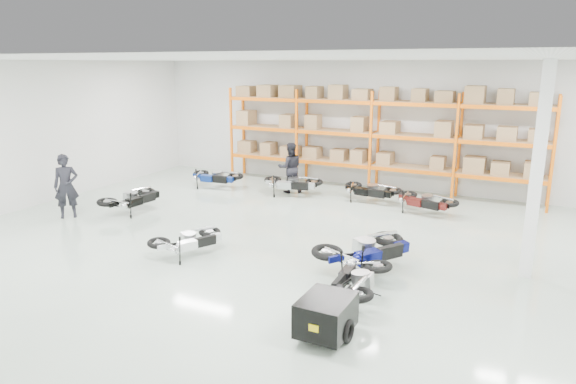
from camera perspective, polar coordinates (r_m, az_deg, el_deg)
The scene contains 14 objects.
room at distance 12.21m, azimuth 0.76°, elevation 3.97°, with size 18.00×18.00×18.00m.
pallet_rack at distance 18.18m, azimuth 9.63°, elevation 7.15°, with size 11.28×0.98×3.62m.
structural_column at distance 11.55m, azimuth 25.93°, elevation 1.95°, with size 0.25×0.25×4.50m, color white.
moto_blue_centre at distance 11.23m, azimuth 8.68°, elevation -5.74°, with size 0.90×2.02×1.24m, color #080C50, non-canonical shape.
moto_silver_left at distance 12.24m, azimuth -10.99°, elevation -4.82°, with size 0.70×1.58×0.96m, color silver, non-canonical shape.
moto_black_far_left at distance 16.19m, azimuth -16.95°, elevation -0.28°, with size 0.79×1.78×1.09m, color black, non-canonical shape.
moto_touring_right at distance 9.95m, azimuth 7.79°, elevation -8.97°, with size 0.76×1.71×1.04m, color black, non-canonical shape.
trailer at distance 8.64m, azimuth 4.26°, elevation -13.48°, with size 0.88×1.66×0.69m.
moto_back_a at distance 18.74m, azimuth -8.12°, elevation 2.05°, with size 0.77×1.73×1.05m, color navy, non-canonical shape.
moto_back_b at distance 17.50m, azimuth 0.41°, elevation 1.38°, with size 0.79×1.78×1.09m, color #9DA3A6, non-canonical shape.
moto_back_c at distance 16.85m, azimuth 9.13°, elevation 0.60°, with size 0.75×1.69×1.03m, color black, non-canonical shape.
moto_back_d at distance 15.88m, azimuth 14.96°, elevation -0.55°, with size 0.74×1.67×1.02m, color #46100E, non-canonical shape.
person_left at distance 16.22m, azimuth -23.42°, elevation 0.60°, with size 0.68×0.45×1.87m, color black.
person_back at distance 17.84m, azimuth 0.24°, elevation 2.72°, with size 0.85×0.66×1.75m, color black.
Camera 1 is at (5.17, -10.85, 4.40)m, focal length 32.00 mm.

